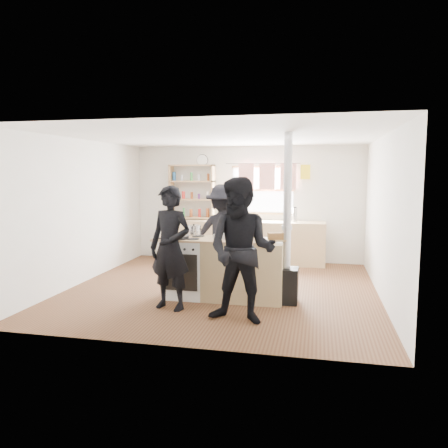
% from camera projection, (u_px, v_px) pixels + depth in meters
% --- Properties ---
extents(ground, '(5.00, 5.00, 0.01)m').
position_uv_depth(ground, '(222.00, 289.00, 7.28)').
color(ground, brown).
rests_on(ground, ground).
extents(back_counter, '(3.40, 0.55, 0.90)m').
position_uv_depth(back_counter, '(245.00, 242.00, 9.38)').
color(back_counter, tan).
rests_on(back_counter, ground).
extents(shelving_unit, '(1.00, 0.28, 1.20)m').
position_uv_depth(shelving_unit, '(192.00, 191.00, 9.63)').
color(shelving_unit, tan).
rests_on(shelving_unit, back_counter).
extents(thermos, '(0.10, 0.10, 0.30)m').
position_uv_depth(thermos, '(295.00, 215.00, 9.09)').
color(thermos, silver).
rests_on(thermos, back_counter).
extents(cooking_island, '(1.97, 0.64, 0.93)m').
position_uv_depth(cooking_island, '(224.00, 269.00, 6.66)').
color(cooking_island, white).
rests_on(cooking_island, ground).
extents(skillet_greens, '(0.41, 0.41, 0.05)m').
position_uv_depth(skillet_greens, '(179.00, 237.00, 6.58)').
color(skillet_greens, black).
rests_on(skillet_greens, cooking_island).
extents(roast_tray, '(0.37, 0.30, 0.07)m').
position_uv_depth(roast_tray, '(226.00, 236.00, 6.61)').
color(roast_tray, silver).
rests_on(roast_tray, cooking_island).
extents(stockpot_stove, '(0.23, 0.23, 0.19)m').
position_uv_depth(stockpot_stove, '(194.00, 230.00, 6.92)').
color(stockpot_stove, silver).
rests_on(stockpot_stove, cooking_island).
extents(stockpot_counter, '(0.30, 0.30, 0.22)m').
position_uv_depth(stockpot_counter, '(249.00, 233.00, 6.55)').
color(stockpot_counter, '#B6B6B8').
rests_on(stockpot_counter, cooking_island).
extents(bread_board, '(0.33, 0.28, 0.12)m').
position_uv_depth(bread_board, '(275.00, 237.00, 6.39)').
color(bread_board, tan).
rests_on(bread_board, cooking_island).
extents(flue_heater, '(0.35, 0.35, 2.50)m').
position_uv_depth(flue_heater, '(286.00, 260.00, 6.43)').
color(flue_heater, black).
rests_on(flue_heater, ground).
extents(person_near_left, '(0.72, 0.56, 1.75)m').
position_uv_depth(person_near_left, '(170.00, 248.00, 6.12)').
color(person_near_left, black).
rests_on(person_near_left, ground).
extents(person_near_right, '(1.00, 0.83, 1.87)m').
position_uv_depth(person_near_right, '(242.00, 251.00, 5.55)').
color(person_near_right, black).
rests_on(person_near_right, ground).
extents(person_far, '(1.18, 0.77, 1.73)m').
position_uv_depth(person_far, '(223.00, 234.00, 7.54)').
color(person_far, black).
rests_on(person_far, ground).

